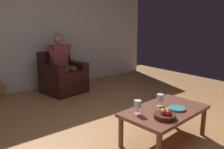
{
  "coord_description": "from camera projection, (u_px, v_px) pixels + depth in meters",
  "views": [
    {
      "loc": [
        1.91,
        1.73,
        1.44
      ],
      "look_at": [
        -0.29,
        -1.04,
        0.63
      ],
      "focal_mm": 36.23,
      "sensor_mm": 36.0,
      "label": 1
    }
  ],
  "objects": [
    {
      "name": "fruit_bowl",
      "position": [
        165.0,
        115.0,
        2.48
      ],
      "size": [
        0.24,
        0.24,
        0.11
      ],
      "color": "#3F1F14",
      "rests_on": "coffee_table"
    },
    {
      "name": "wine_glass_near",
      "position": [
        138.0,
        104.0,
        2.57
      ],
      "size": [
        0.09,
        0.09,
        0.16
      ],
      "color": "silver",
      "rests_on": "coffee_table"
    },
    {
      "name": "person_seated",
      "position": [
        62.0,
        62.0,
        4.67
      ],
      "size": [
        0.62,
        0.58,
        1.22
      ],
      "rotation": [
        0.0,
        0.0,
        0.16
      ],
      "color": "brown",
      "rests_on": "ground"
    },
    {
      "name": "decorative_dish",
      "position": [
        177.0,
        109.0,
        2.73
      ],
      "size": [
        0.2,
        0.2,
        0.02
      ],
      "primitive_type": "cylinder",
      "color": "teal",
      "rests_on": "coffee_table"
    },
    {
      "name": "ground_plane",
      "position": [
        145.0,
        141.0,
        2.81
      ],
      "size": [
        7.41,
        7.41,
        0.0
      ],
      "primitive_type": "plane",
      "color": "#A97544"
    },
    {
      "name": "wine_glass_far",
      "position": [
        160.0,
        98.0,
        2.81
      ],
      "size": [
        0.09,
        0.09,
        0.16
      ],
      "color": "silver",
      "rests_on": "coffee_table"
    },
    {
      "name": "wall_back",
      "position": [
        42.0,
        30.0,
        4.89
      ],
      "size": [
        5.77,
        0.06,
        2.55
      ],
      "primitive_type": "cube",
      "color": "silver",
      "rests_on": "ground"
    },
    {
      "name": "armchair",
      "position": [
        63.0,
        77.0,
        4.75
      ],
      "size": [
        0.87,
        0.85,
        0.86
      ],
      "rotation": [
        0.0,
        0.0,
        0.16
      ],
      "color": "black",
      "rests_on": "ground"
    },
    {
      "name": "coffee_table",
      "position": [
        165.0,
        113.0,
        2.75
      ],
      "size": [
        1.12,
        0.72,
        0.42
      ],
      "rotation": [
        0.0,
        0.0,
        0.08
      ],
      "color": "brown",
      "rests_on": "ground"
    }
  ]
}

